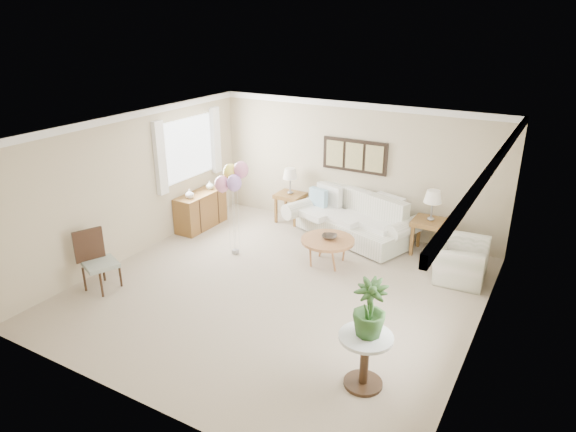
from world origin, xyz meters
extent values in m
plane|color=tan|center=(0.00, 0.00, 0.00)|extent=(6.00, 6.00, 0.00)
cube|color=#BFAF8F|center=(0.00, 3.00, 1.30)|extent=(6.00, 0.04, 2.60)
cube|color=#BFAF8F|center=(0.00, -3.00, 1.30)|extent=(6.00, 0.04, 2.60)
cube|color=#BFAF8F|center=(-3.00, 0.00, 1.30)|extent=(0.04, 6.00, 2.60)
cube|color=#BFAF8F|center=(3.00, 0.00, 1.30)|extent=(0.04, 6.00, 2.60)
cube|color=white|center=(0.00, 0.00, 2.59)|extent=(6.00, 6.00, 0.02)
cube|color=white|center=(0.00, 2.97, 2.54)|extent=(6.00, 0.06, 0.12)
cube|color=white|center=(-2.97, 0.00, 2.54)|extent=(0.06, 6.00, 0.12)
cube|color=white|center=(2.97, 0.00, 2.54)|extent=(0.06, 6.00, 0.12)
cube|color=white|center=(-2.98, 1.50, 1.65)|extent=(0.04, 1.40, 1.20)
cube|color=white|center=(-2.94, 0.65, 1.65)|extent=(0.10, 0.22, 1.40)
cube|color=white|center=(-2.94, 2.35, 1.65)|extent=(0.10, 0.22, 1.40)
cube|color=black|center=(0.00, 2.97, 1.55)|extent=(1.35, 0.04, 0.65)
cube|color=#8C8C59|center=(-0.42, 2.94, 1.55)|extent=(0.36, 0.02, 0.52)
cube|color=#8C8C59|center=(0.00, 2.94, 1.55)|extent=(0.36, 0.02, 0.52)
cube|color=#8C8C59|center=(0.42, 2.94, 1.55)|extent=(0.36, 0.02, 0.52)
cube|color=silver|center=(0.22, 2.47, 0.23)|extent=(2.46, 1.64, 0.37)
cube|color=silver|center=(0.22, 2.81, 0.64)|extent=(2.22, 0.98, 0.57)
cylinder|color=silver|center=(-0.87, 2.47, 0.47)|extent=(0.63, 0.99, 0.33)
cylinder|color=silver|center=(1.30, 2.47, 0.47)|extent=(0.63, 0.99, 0.33)
cube|color=white|center=(-0.43, 2.41, 0.46)|extent=(0.84, 0.91, 0.12)
cube|color=white|center=(0.22, 2.41, 0.46)|extent=(0.84, 0.91, 0.12)
cube|color=white|center=(0.87, 2.41, 0.46)|extent=(0.84, 0.91, 0.12)
cube|color=#86B2C9|center=(-0.59, 2.59, 0.68)|extent=(0.39, 0.12, 0.39)
cube|color=gold|center=(0.94, 2.59, 0.68)|extent=(0.39, 0.12, 0.39)
cube|color=#3A2617|center=(1.10, 2.52, 0.62)|extent=(0.35, 0.10, 0.35)
cube|color=silver|center=(0.22, 2.47, 0.02)|extent=(2.07, 0.83, 0.04)
cube|color=brown|center=(-1.30, 2.68, 0.58)|extent=(0.57, 0.52, 0.08)
cube|color=brown|center=(-1.53, 2.47, 0.27)|extent=(0.05, 0.05, 0.54)
cube|color=brown|center=(-1.07, 2.47, 0.27)|extent=(0.05, 0.05, 0.54)
cube|color=brown|center=(-1.53, 2.89, 0.27)|extent=(0.05, 0.05, 0.54)
cube|color=brown|center=(-1.07, 2.89, 0.27)|extent=(0.05, 0.05, 0.54)
cube|color=brown|center=(1.71, 2.55, 0.62)|extent=(0.61, 0.55, 0.09)
cube|color=brown|center=(1.46, 2.33, 0.29)|extent=(0.06, 0.06, 0.58)
cube|color=brown|center=(1.95, 2.33, 0.29)|extent=(0.06, 0.06, 0.58)
cube|color=brown|center=(1.46, 2.77, 0.29)|extent=(0.06, 0.06, 0.58)
cube|color=brown|center=(1.95, 2.77, 0.29)|extent=(0.06, 0.06, 0.58)
cylinder|color=gray|center=(-1.30, 2.68, 0.65)|extent=(0.13, 0.13, 0.06)
cylinder|color=gray|center=(-1.30, 2.68, 0.82)|extent=(0.04, 0.04, 0.28)
cone|color=silver|center=(-1.30, 2.68, 1.07)|extent=(0.31, 0.31, 0.22)
cylinder|color=gray|center=(1.71, 2.55, 0.69)|extent=(0.13, 0.13, 0.06)
cylinder|color=gray|center=(1.71, 2.55, 0.87)|extent=(0.04, 0.04, 0.29)
cone|color=silver|center=(1.71, 2.55, 1.12)|extent=(0.32, 0.32, 0.23)
cylinder|color=#A46C43|center=(0.27, 1.25, 0.45)|extent=(0.95, 0.95, 0.05)
cylinder|color=#A46C43|center=(0.49, 1.47, 0.21)|extent=(0.04, 0.04, 0.43)
cylinder|color=#A46C43|center=(0.05, 1.47, 0.21)|extent=(0.04, 0.04, 0.43)
cylinder|color=#A46C43|center=(0.05, 1.02, 0.21)|extent=(0.04, 0.04, 0.43)
cylinder|color=#A46C43|center=(0.49, 1.02, 0.21)|extent=(0.04, 0.04, 0.43)
imported|color=#332A22|center=(0.29, 1.28, 0.51)|extent=(0.33, 0.33, 0.07)
imported|color=silver|center=(2.40, 1.87, 0.32)|extent=(0.94, 1.06, 0.65)
cylinder|color=silver|center=(2.04, -1.45, 0.67)|extent=(0.64, 0.64, 0.04)
cylinder|color=#352016|center=(2.04, -1.45, 0.33)|extent=(0.11, 0.11, 0.64)
cylinder|color=#352016|center=(2.04, -1.45, 0.01)|extent=(0.47, 0.47, 0.01)
imported|color=#2A4B24|center=(2.05, -1.42, 1.05)|extent=(0.40, 0.40, 0.70)
cube|color=gray|center=(-2.49, -1.35, 0.44)|extent=(0.64, 0.64, 0.07)
cylinder|color=#352016|center=(-2.69, -1.55, 0.20)|extent=(0.04, 0.04, 0.40)
cylinder|color=#352016|center=(-2.30, -1.55, 0.20)|extent=(0.04, 0.04, 0.40)
cylinder|color=#352016|center=(-2.69, -1.16, 0.20)|extent=(0.04, 0.04, 0.40)
cylinder|color=#352016|center=(-2.30, -1.16, 0.20)|extent=(0.04, 0.04, 0.40)
cube|color=#352016|center=(-2.71, -1.35, 0.73)|extent=(0.22, 0.44, 0.53)
cube|color=brown|center=(-2.76, 1.50, 0.37)|extent=(0.45, 1.20, 0.74)
cube|color=#352016|center=(-2.75, 1.20, 0.37)|extent=(0.46, 0.02, 0.70)
cube|color=#352016|center=(-2.75, 1.80, 0.37)|extent=(0.46, 0.02, 0.70)
imported|color=silver|center=(-2.74, 1.17, 0.83)|extent=(0.21, 0.21, 0.18)
imported|color=beige|center=(-2.74, 1.82, 0.83)|extent=(0.21, 0.21, 0.17)
cube|color=gray|center=(-1.40, 0.78, 0.04)|extent=(0.10, 0.10, 0.08)
ellipsoid|color=pink|center=(-1.55, 0.69, 1.35)|extent=(0.27, 0.27, 0.31)
cylinder|color=silver|center=(-1.48, 0.74, 0.64)|extent=(0.01, 0.01, 1.12)
ellipsoid|color=#B183D7|center=(-1.32, 0.72, 1.41)|extent=(0.27, 0.27, 0.31)
cylinder|color=silver|center=(-1.36, 0.75, 0.66)|extent=(0.01, 0.01, 1.18)
ellipsoid|color=#FFED4F|center=(-1.49, 0.86, 1.54)|extent=(0.27, 0.27, 0.31)
cylinder|color=silver|center=(-1.44, 0.82, 0.73)|extent=(0.01, 0.01, 1.31)
ellipsoid|color=pink|center=(-1.28, 0.90, 1.61)|extent=(0.27, 0.27, 0.31)
cylinder|color=silver|center=(-1.34, 0.84, 0.76)|extent=(0.01, 0.01, 1.38)
camera|label=1|loc=(3.73, -6.23, 4.14)|focal=32.00mm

